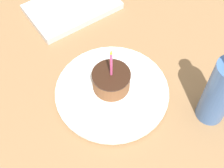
% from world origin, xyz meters
% --- Properties ---
extents(ground_plane, '(2.40, 2.40, 0.04)m').
position_xyz_m(ground_plane, '(0.00, 0.00, -0.02)').
color(ground_plane, olive).
rests_on(ground_plane, ground).
extents(plate, '(0.28, 0.28, 0.02)m').
position_xyz_m(plate, '(-0.03, -0.01, 0.01)').
color(plate, white).
rests_on(plate, ground_plane).
extents(cake_slice, '(0.09, 0.09, 0.14)m').
position_xyz_m(cake_slice, '(-0.02, 0.00, 0.05)').
color(cake_slice, brown).
rests_on(cake_slice, plate).
extents(fork, '(0.16, 0.09, 0.00)m').
position_xyz_m(fork, '(-0.02, 0.07, 0.02)').
color(fork, silver).
rests_on(fork, plate).
extents(bottle, '(0.07, 0.07, 0.25)m').
position_xyz_m(bottle, '(0.13, -0.19, 0.10)').
color(bottle, '#3F66A5').
rests_on(bottle, ground_plane).
extents(marble_board, '(0.26, 0.17, 0.02)m').
position_xyz_m(marble_board, '(0.05, 0.31, 0.01)').
color(marble_board, silver).
rests_on(marble_board, ground_plane).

